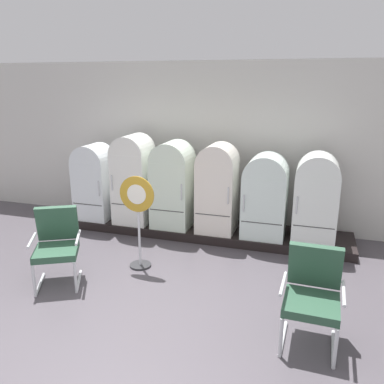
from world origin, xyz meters
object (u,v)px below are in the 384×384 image
object	(u,v)px
refrigerator_3	(217,186)
armchair_left	(57,242)
armchair_right	(313,291)
refrigerator_0	(94,180)
sign_stand	(138,221)
refrigerator_1	(134,176)
refrigerator_4	(265,194)
refrigerator_5	(316,196)
refrigerator_2	(173,182)

from	to	relation	value
refrigerator_3	armchair_left	distance (m)	2.76
armchair_left	armchair_right	distance (m)	3.35
refrigerator_0	sign_stand	size ratio (longest dim) A/B	1.01
refrigerator_0	armchair_left	size ratio (longest dim) A/B	1.36
refrigerator_1	refrigerator_4	distance (m)	2.39
armchair_right	refrigerator_5	bearing A→B (deg)	90.03
refrigerator_3	sign_stand	bearing A→B (deg)	-120.47
armchair_left	refrigerator_1	bearing A→B (deg)	86.01
refrigerator_0	refrigerator_2	xyz separation A→B (m)	(1.55, 0.03, 0.06)
armchair_right	refrigerator_3	bearing A→B (deg)	123.37
refrigerator_1	sign_stand	size ratio (longest dim) A/B	1.15
refrigerator_2	refrigerator_4	size ratio (longest dim) A/B	1.10
refrigerator_0	refrigerator_5	xyz separation A→B (m)	(3.98, 0.05, 0.02)
refrigerator_5	armchair_left	size ratio (longest dim) A/B	1.39
refrigerator_4	armchair_left	bearing A→B (deg)	-139.63
armchair_right	refrigerator_1	bearing A→B (deg)	142.17
sign_stand	armchair_left	bearing A→B (deg)	-141.12
refrigerator_5	sign_stand	world-z (taller)	refrigerator_5
sign_stand	armchair_right	bearing A→B (deg)	-22.99
refrigerator_5	armchair_right	size ratio (longest dim) A/B	1.39
refrigerator_1	refrigerator_3	size ratio (longest dim) A/B	1.06
refrigerator_4	refrigerator_5	xyz separation A→B (m)	(0.80, 0.01, 0.03)
refrigerator_4	armchair_right	size ratio (longest dim) A/B	1.34
refrigerator_2	refrigerator_4	distance (m)	1.63
refrigerator_5	refrigerator_2	bearing A→B (deg)	-179.69
refrigerator_0	refrigerator_3	bearing A→B (deg)	0.40
refrigerator_1	refrigerator_0	bearing A→B (deg)	-177.49
refrigerator_3	sign_stand	xyz separation A→B (m)	(-0.83, -1.42, -0.23)
refrigerator_5	armchair_right	world-z (taller)	refrigerator_5
refrigerator_1	refrigerator_4	xyz separation A→B (m)	(2.38, 0.00, -0.13)
refrigerator_5	armchair_right	xyz separation A→B (m)	(0.00, -2.49, -0.33)
refrigerator_0	armchair_left	distance (m)	2.23
armchair_left	sign_stand	xyz separation A→B (m)	(0.89, 0.71, 0.15)
refrigerator_1	sign_stand	xyz separation A→B (m)	(0.74, -1.44, -0.28)
refrigerator_3	armchair_left	size ratio (longest dim) A/B	1.47
refrigerator_5	armchair_left	world-z (taller)	refrigerator_5
armchair_right	armchair_left	bearing A→B (deg)	174.43
refrigerator_2	armchair_left	xyz separation A→B (m)	(-0.91, -2.15, -0.38)
refrigerator_1	refrigerator_5	distance (m)	3.19
refrigerator_0	armchair_right	world-z (taller)	refrigerator_0
refrigerator_5	refrigerator_3	bearing A→B (deg)	-178.98
refrigerator_0	refrigerator_3	distance (m)	2.37
refrigerator_0	armchair_right	size ratio (longest dim) A/B	1.36
refrigerator_3	refrigerator_5	xyz separation A→B (m)	(1.62, 0.03, -0.05)
refrigerator_2	refrigerator_4	world-z (taller)	refrigerator_2
armchair_right	sign_stand	world-z (taller)	sign_stand
armchair_left	sign_stand	bearing A→B (deg)	38.88
refrigerator_4	sign_stand	bearing A→B (deg)	-138.86
refrigerator_2	sign_stand	size ratio (longest dim) A/B	1.09
refrigerator_3	refrigerator_1	bearing A→B (deg)	179.34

